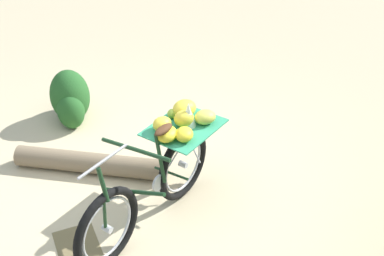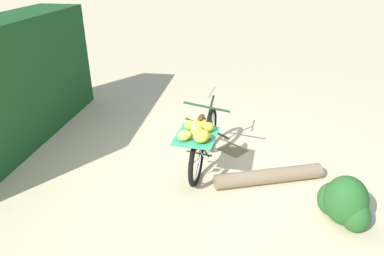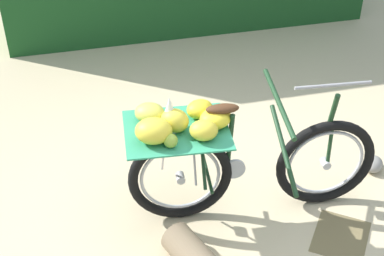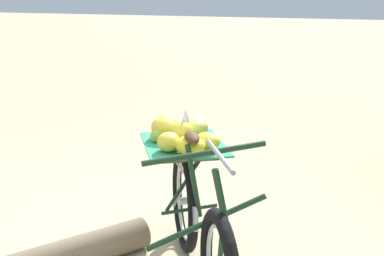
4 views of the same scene
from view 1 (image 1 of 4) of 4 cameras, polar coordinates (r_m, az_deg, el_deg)
The scene contains 5 objects.
ground_plane at distance 5.04m, azimuth -4.21°, elevation -8.05°, with size 60.00×60.00×0.00m, color beige.
bicycle at distance 4.55m, azimuth -3.64°, elevation -4.62°, with size 1.19×1.67×1.03m.
fallen_log at distance 5.42m, azimuth -11.27°, elevation -3.82°, with size 0.22×0.22×1.58m, color #7F6B51.
shrub_cluster at distance 6.25m, azimuth -13.37°, elevation 3.15°, with size 0.68×0.46×0.64m.
leaf_litter_patch at distance 4.71m, azimuth -12.68°, elevation -12.42°, with size 0.44×0.36×0.01m, color olive.
Camera 1 is at (-3.62, 1.19, 3.29)m, focal length 47.94 mm.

